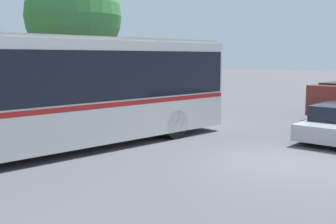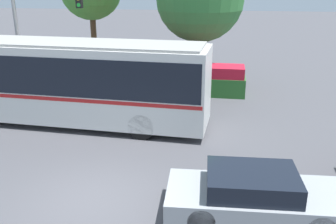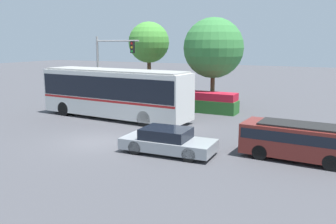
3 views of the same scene
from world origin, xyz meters
TOP-DOWN VIEW (x-y plane):
  - ground_plane at (0.00, 0.00)m, footprint 140.00×140.00m
  - city_bus at (-2.75, 5.50)m, footprint 11.21×3.09m
  - sedan_foreground at (4.26, -0.05)m, footprint 4.53×2.11m
  - traffic_light_pole at (-6.14, 9.47)m, footprint 4.13×0.24m
  - flowering_hedge at (0.48, 10.56)m, footprint 7.89×1.45m

SIDE VIEW (x-z plane):
  - ground_plane at x=0.00m, z-range 0.00..0.00m
  - sedan_foreground at x=4.26m, z-range -0.02..1.18m
  - flowering_hedge at x=0.48m, z-range -0.01..1.51m
  - city_bus at x=-2.75m, z-range 0.23..3.61m
  - traffic_light_pole at x=-6.14m, z-range 0.87..6.56m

